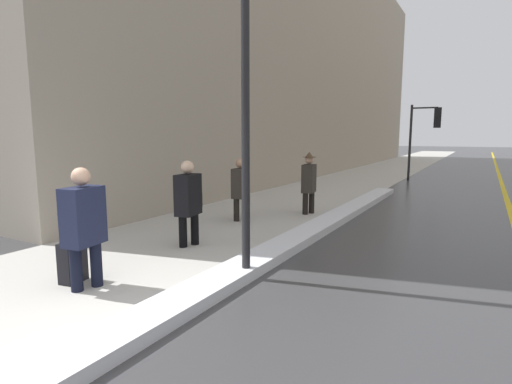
% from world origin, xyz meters
% --- Properties ---
extents(ground_plane, '(160.00, 160.00, 0.00)m').
position_xyz_m(ground_plane, '(0.00, 0.00, 0.00)').
color(ground_plane, '#38383A').
extents(sidewalk_slab, '(4.00, 80.00, 0.01)m').
position_xyz_m(sidewalk_slab, '(-2.00, 15.00, 0.01)').
color(sidewalk_slab, '#B2AFA8').
rests_on(sidewalk_slab, ground).
extents(road_centre_stripe, '(0.16, 80.00, 0.00)m').
position_xyz_m(road_centre_stripe, '(4.00, 15.00, 0.00)').
color(road_centre_stripe, gold).
rests_on(road_centre_stripe, ground).
extents(snow_bank_curb, '(0.59, 13.66, 0.16)m').
position_xyz_m(snow_bank_curb, '(0.18, 5.78, 0.08)').
color(snow_bank_curb, silver).
rests_on(snow_bank_curb, ground).
extents(building_facade_left, '(6.00, 36.00, 13.13)m').
position_xyz_m(building_facade_left, '(-7.00, 20.00, 6.57)').
color(building_facade_left, gray).
rests_on(building_facade_left, ground).
extents(lamp_post, '(0.28, 0.28, 5.15)m').
position_xyz_m(lamp_post, '(0.32, 2.45, 3.06)').
color(lamp_post, black).
rests_on(lamp_post, ground).
extents(traffic_light_near, '(1.31, 0.35, 3.48)m').
position_xyz_m(traffic_light_near, '(0.91, 17.37, 2.51)').
color(traffic_light_near, black).
rests_on(traffic_light_near, ground).
extents(pedestrian_nearside, '(0.41, 0.59, 1.68)m').
position_xyz_m(pedestrian_nearside, '(-1.36, 1.00, 0.93)').
color(pedestrian_nearside, black).
rests_on(pedestrian_nearside, ground).
extents(pedestrian_with_shoulder_bag, '(0.40, 0.76, 1.64)m').
position_xyz_m(pedestrian_with_shoulder_bag, '(-1.51, 3.39, 0.91)').
color(pedestrian_with_shoulder_bag, black).
rests_on(pedestrian_with_shoulder_bag, ground).
extents(pedestrian_in_glasses, '(0.37, 0.54, 1.54)m').
position_xyz_m(pedestrian_in_glasses, '(-1.87, 5.80, 0.86)').
color(pedestrian_in_glasses, black).
rests_on(pedestrian_in_glasses, ground).
extents(pedestrian_in_fedora, '(0.38, 0.56, 1.67)m').
position_xyz_m(pedestrian_in_fedora, '(-0.74, 7.43, 0.91)').
color(pedestrian_in_fedora, black).
rests_on(pedestrian_in_fedora, ground).
extents(rolling_suitcase, '(0.28, 0.39, 0.95)m').
position_xyz_m(rolling_suitcase, '(-1.74, 1.06, 0.30)').
color(rolling_suitcase, black).
rests_on(rolling_suitcase, ground).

